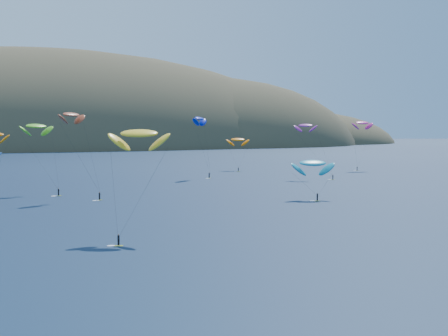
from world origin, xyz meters
The scene contains 10 objects.
ground centered at (0.00, 0.00, 0.00)m, with size 2800.00×2800.00×0.00m, color black.
island centered at (39.40, 562.36, -10.74)m, with size 730.00×300.00×210.00m.
kitesurfer_2 centered at (-14.83, 48.92, 17.49)m, with size 11.73×12.97×20.27m.
kitesurfer_3 centered at (-25.15, 127.37, 18.82)m, with size 10.41×14.92×21.44m.
kitesurfer_4 centered at (35.00, 160.32, 21.67)m, with size 9.18×9.57×24.24m.
kitesurfer_5 centered at (39.92, 85.70, 9.30)m, with size 11.71×9.22×12.32m.
kitesurfer_6 centered at (69.55, 143.10, 19.14)m, with size 11.11×13.36×21.40m.
kitesurfer_8 centered at (114.24, 173.72, 20.40)m, with size 9.89×5.62×23.09m.
kitesurfer_9 centered at (-17.95, 108.63, 21.73)m, with size 11.03×10.64×24.07m.
kitesurfer_11 centered at (64.15, 193.36, 13.17)m, with size 10.21×13.37×15.79m.
Camera 1 is at (-40.38, -55.42, 18.59)m, focal length 50.00 mm.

